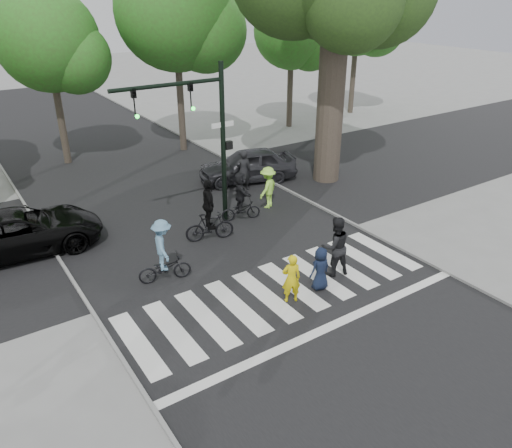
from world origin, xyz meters
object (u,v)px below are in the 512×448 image
(traffic_signal, at_px, (202,125))
(cyclist_left, at_px, (163,255))
(cyclist_right, at_px, (241,199))
(pedestrian_woman, at_px, (291,279))
(pedestrian_adult, at_px, (335,246))
(car_grey, at_px, (247,165))
(pedestrian_child, at_px, (320,269))
(car_suv, at_px, (19,232))
(cyclist_mid, at_px, (209,216))

(traffic_signal, distance_m, cyclist_left, 5.04)
(cyclist_right, bearing_deg, pedestrian_woman, -107.84)
(pedestrian_woman, bearing_deg, pedestrian_adult, -145.73)
(traffic_signal, height_order, pedestrian_woman, traffic_signal)
(cyclist_right, xyz_separation_m, car_grey, (2.56, 3.47, -0.11))
(pedestrian_woman, bearing_deg, pedestrian_child, -155.67)
(pedestrian_woman, height_order, pedestrian_adult, pedestrian_adult)
(pedestrian_child, distance_m, car_suv, 10.26)
(pedestrian_child, relative_size, car_suv, 0.25)
(pedestrian_woman, height_order, pedestrian_child, pedestrian_woman)
(car_suv, bearing_deg, car_grey, -78.34)
(pedestrian_woman, xyz_separation_m, pedestrian_child, (1.14, 0.05, -0.08))
(car_suv, bearing_deg, pedestrian_adult, -128.29)
(cyclist_left, distance_m, cyclist_right, 4.99)
(pedestrian_woman, xyz_separation_m, cyclist_mid, (-0.07, 4.70, 0.18))
(car_suv, xyz_separation_m, car_grey, (10.20, 1.46, 0.01))
(traffic_signal, xyz_separation_m, cyclist_mid, (-0.47, -1.13, -2.96))
(pedestrian_woman, xyz_separation_m, pedestrian_adult, (2.06, 0.46, 0.22))
(pedestrian_child, xyz_separation_m, cyclist_right, (0.64, 5.49, 0.19))
(pedestrian_woman, xyz_separation_m, car_grey, (4.34, 9.01, 0.00))
(pedestrian_child, xyz_separation_m, pedestrian_adult, (0.93, 0.41, 0.30))
(traffic_signal, xyz_separation_m, pedestrian_child, (0.74, -5.77, -3.21))
(pedestrian_child, xyz_separation_m, car_grey, (3.21, 8.96, 0.08))
(car_suv, bearing_deg, traffic_signal, -101.89)
(traffic_signal, xyz_separation_m, cyclist_left, (-2.96, -2.75, -3.00))
(car_grey, bearing_deg, pedestrian_woman, -9.14)
(pedestrian_adult, bearing_deg, cyclist_left, -15.24)
(pedestrian_woman, distance_m, car_suv, 9.56)
(cyclist_mid, height_order, car_grey, cyclist_mid)
(traffic_signal, height_order, cyclist_left, traffic_signal)
(pedestrian_adult, xyz_separation_m, cyclist_mid, (-2.13, 4.24, -0.04))
(pedestrian_child, bearing_deg, car_grey, -109.45)
(pedestrian_woman, distance_m, cyclist_right, 5.82)
(pedestrian_adult, height_order, car_suv, pedestrian_adult)
(cyclist_mid, bearing_deg, pedestrian_adult, -63.29)
(cyclist_left, bearing_deg, cyclist_right, 29.63)
(pedestrian_woman, xyz_separation_m, cyclist_left, (-2.56, 3.07, 0.13))
(cyclist_mid, height_order, car_suv, cyclist_mid)
(traffic_signal, relative_size, car_grey, 1.33)
(pedestrian_child, height_order, cyclist_left, cyclist_left)
(pedestrian_child, distance_m, pedestrian_adult, 1.05)
(pedestrian_woman, bearing_deg, traffic_signal, -72.21)
(car_suv, bearing_deg, cyclist_left, -140.08)
(pedestrian_adult, bearing_deg, cyclist_right, -72.62)
(pedestrian_woman, bearing_deg, cyclist_right, -86.13)
(cyclist_left, bearing_deg, car_suv, 126.38)
(traffic_signal, distance_m, cyclist_mid, 3.20)
(cyclist_left, relative_size, cyclist_right, 1.05)
(traffic_signal, distance_m, car_grey, 5.96)
(traffic_signal, distance_m, car_suv, 7.21)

